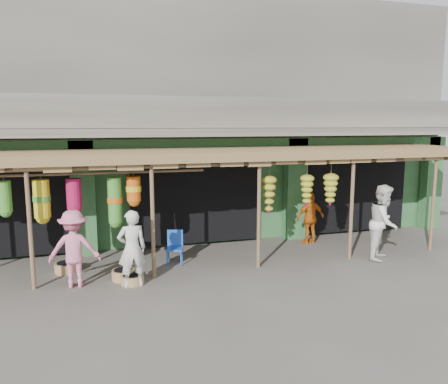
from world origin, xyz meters
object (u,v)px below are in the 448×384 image
object	(u,v)px
blue_chair	(175,245)
person_shopper	(74,249)
person_front	(132,249)
person_vendor	(310,218)
person_right	(384,222)

from	to	relation	value
blue_chair	person_shopper	bearing A→B (deg)	-142.02
person_front	person_shopper	size ratio (longest dim) A/B	1.00
person_front	person_shopper	bearing A→B (deg)	-22.91
person_vendor	blue_chair	bearing A→B (deg)	2.33
blue_chair	person_right	xyz separation A→B (m)	(5.13, -1.16, 0.50)
person_vendor	person_shopper	bearing A→B (deg)	7.07
blue_chair	person_front	bearing A→B (deg)	-115.49
blue_chair	person_shopper	world-z (taller)	person_shopper
person_vendor	person_shopper	distance (m)	6.58
blue_chair	person_shopper	xyz separation A→B (m)	(-2.30, -0.96, 0.37)
person_vendor	person_front	bearing A→B (deg)	13.63
person_front	person_vendor	bearing A→B (deg)	-164.84
blue_chair	person_vendor	xyz separation A→B (m)	(4.06, 0.71, 0.29)
blue_chair	person_front	size ratio (longest dim) A/B	0.50
blue_chair	person_right	bearing A→B (deg)	2.72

